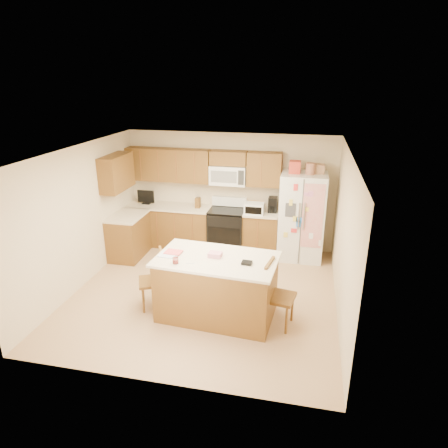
% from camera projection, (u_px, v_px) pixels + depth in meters
% --- Properties ---
extents(ground, '(4.50, 4.50, 0.00)m').
position_uv_depth(ground, '(205.00, 293.00, 7.05)').
color(ground, tan).
rests_on(ground, ground).
extents(room_shell, '(4.60, 4.60, 2.52)m').
position_uv_depth(room_shell, '(203.00, 216.00, 6.55)').
color(room_shell, beige).
rests_on(room_shell, ground).
extents(cabinetry, '(3.36, 1.56, 2.15)m').
position_uv_depth(cabinetry, '(181.00, 209.00, 8.57)').
color(cabinetry, brown).
rests_on(cabinetry, ground).
extents(stove, '(0.76, 0.65, 1.13)m').
position_uv_depth(stove, '(227.00, 229.00, 8.66)').
color(stove, black).
rests_on(stove, ground).
extents(refrigerator, '(0.90, 0.79, 2.04)m').
position_uv_depth(refrigerator, '(302.00, 216.00, 8.14)').
color(refrigerator, white).
rests_on(refrigerator, ground).
extents(island, '(1.91, 1.20, 1.10)m').
position_uv_depth(island, '(217.00, 287.00, 6.24)').
color(island, brown).
rests_on(island, ground).
extents(windsor_chair_left, '(0.55, 0.56, 0.99)m').
position_uv_depth(windsor_chair_left, '(153.00, 281.00, 6.50)').
color(windsor_chair_left, brown).
rests_on(windsor_chair_left, ground).
extents(windsor_chair_back, '(0.44, 0.43, 0.90)m').
position_uv_depth(windsor_chair_back, '(219.00, 273.00, 6.84)').
color(windsor_chair_back, brown).
rests_on(windsor_chair_back, ground).
extents(windsor_chair_right, '(0.50, 0.52, 1.04)m').
position_uv_depth(windsor_chair_right, '(278.00, 296.00, 6.00)').
color(windsor_chair_right, brown).
rests_on(windsor_chair_right, ground).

